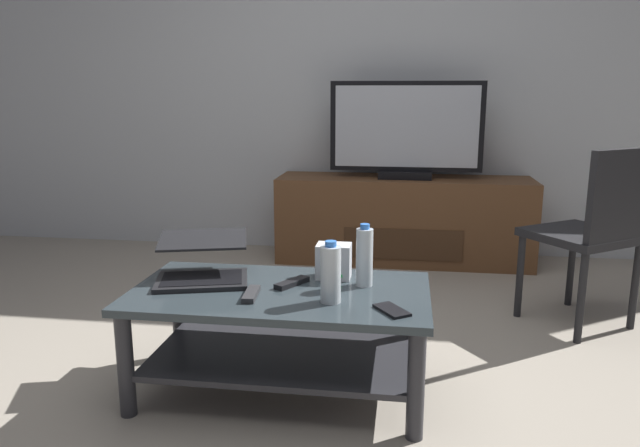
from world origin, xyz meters
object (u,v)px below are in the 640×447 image
media_cabinet (403,220)px  router_box (334,261)px  water_bottle_far (364,257)px  tv_remote (292,283)px  laptop (202,263)px  coffee_table (281,322)px  dining_chair (595,227)px  soundbar_remote (251,294)px  cell_phone (392,310)px  water_bottle_near (331,274)px  television (406,132)px

media_cabinet → router_box: (-0.27, -1.78, 0.20)m
router_box → water_bottle_far: size_ratio=0.57×
router_box → tv_remote: router_box is taller
laptop → tv_remote: 0.38m
coffee_table → media_cabinet: 2.00m
dining_chair → soundbar_remote: dining_chair is taller
coffee_table → cell_phone: 0.48m
media_cabinet → soundbar_remote: media_cabinet is taller
coffee_table → water_bottle_near: (0.21, -0.11, 0.24)m
media_cabinet → laptop: 2.03m
water_bottle_near → tv_remote: water_bottle_near is taller
laptop → water_bottle_far: (0.65, 0.01, 0.05)m
media_cabinet → television: size_ratio=1.70×
water_bottle_near → tv_remote: size_ratio=1.40×
media_cabinet → dining_chair: size_ratio=1.91×
laptop → water_bottle_far: size_ratio=1.91×
television → dining_chair: television is taller
router_box → soundbar_remote: (-0.27, -0.27, -0.06)m
television → router_box: size_ratio=7.31×
cell_phone → tv_remote: size_ratio=0.88×
coffee_table → laptop: laptop is taller
router_box → cell_phone: 0.43m
cell_phone → water_bottle_near: bearing=128.5°
media_cabinet → soundbar_remote: size_ratio=10.78×
dining_chair → router_box: bearing=-150.3°
router_box → water_bottle_near: 0.29m
router_box → water_bottle_far: bearing=-31.9°
television → dining_chair: 1.47m
cell_phone → router_box: bearing=90.0°
tv_remote → media_cabinet: bearing=109.2°
television → media_cabinet: bearing=90.0°
laptop → cell_phone: 0.81m
coffee_table → laptop: bearing=164.9°
media_cabinet → tv_remote: bearing=-102.3°
coffee_table → television: television is taller
water_bottle_far → cell_phone: 0.31m
media_cabinet → dining_chair: dining_chair is taller
cell_phone → television: bearing=54.5°
laptop → water_bottle_near: 0.58m
water_bottle_near → soundbar_remote: 0.31m
dining_chair → cell_phone: bearing=-132.6°
dining_chair → water_bottle_near: bearing=-140.4°
cell_phone → tv_remote: tv_remote is taller
dining_chair → soundbar_remote: 1.74m
television → water_bottle_far: television is taller
media_cabinet → tv_remote: media_cabinet is taller
dining_chair → television: bearing=130.6°
media_cabinet → laptop: bearing=-112.9°
coffee_table → soundbar_remote: size_ratio=7.03×
cell_phone → tv_remote: 0.45m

